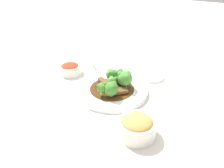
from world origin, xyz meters
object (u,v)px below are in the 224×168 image
object	(u,v)px
beef_strip_2	(105,81)
broccoli_floret_0	(113,81)
beef_strip_1	(118,91)
broccoli_floret_3	(111,74)
broccoli_floret_5	(101,88)
beef_strip_0	(105,88)
broccoli_floret_4	(125,78)
sauce_dish	(154,78)
broccoli_floret_1	(111,88)
side_bowl_kimchi	(70,69)
broccoli_floret_2	(120,75)
serving_spoon	(104,76)
side_bowl_appetizer	(137,126)
main_plate	(112,90)

from	to	relation	value
beef_strip_2	broccoli_floret_0	world-z (taller)	broccoli_floret_0
beef_strip_1	beef_strip_2	bearing A→B (deg)	-118.16
broccoli_floret_3	broccoli_floret_5	world-z (taller)	broccoli_floret_5
beef_strip_0	broccoli_floret_4	bearing A→B (deg)	126.37
beef_strip_2	sauce_dish	size ratio (longest dim) A/B	0.84
beef_strip_2	broccoli_floret_3	size ratio (longest dim) A/B	1.57
broccoli_floret_1	side_bowl_kimchi	size ratio (longest dim) A/B	0.57
broccoli_floret_3	broccoli_floret_5	xyz separation A→B (m)	(0.11, 0.02, 0.00)
broccoli_floret_2	serving_spoon	size ratio (longest dim) A/B	0.28
broccoli_floret_3	broccoli_floret_5	size ratio (longest dim) A/B	0.97
side_bowl_kimchi	sauce_dish	xyz separation A→B (m)	(-0.11, 0.33, -0.02)
side_bowl_kimchi	serving_spoon	bearing A→B (deg)	91.45
broccoli_floret_5	beef_strip_0	bearing A→B (deg)	-167.25
beef_strip_0	beef_strip_2	world-z (taller)	beef_strip_2
beef_strip_2	side_bowl_appetizer	distance (m)	0.27
broccoli_floret_3	serving_spoon	bearing A→B (deg)	-99.91
beef_strip_2	broccoli_floret_0	distance (m)	0.05
side_bowl_appetizer	beef_strip_1	bearing A→B (deg)	-140.33
beef_strip_1	broccoli_floret_4	distance (m)	0.05
beef_strip_1	broccoli_floret_1	size ratio (longest dim) A/B	1.37
beef_strip_1	broccoli_floret_4	world-z (taller)	broccoli_floret_4
broccoli_floret_1	broccoli_floret_3	world-z (taller)	broccoli_floret_1
beef_strip_1	side_bowl_appetizer	bearing A→B (deg)	39.67
sauce_dish	serving_spoon	bearing A→B (deg)	-59.73
broccoli_floret_1	side_bowl_appetizer	bearing A→B (deg)	48.76
broccoli_floret_1	sauce_dish	xyz separation A→B (m)	(-0.21, 0.09, -0.04)
side_bowl_kimchi	side_bowl_appetizer	xyz separation A→B (m)	(0.22, 0.38, 0.01)
main_plate	broccoli_floret_4	distance (m)	0.06
beef_strip_0	serving_spoon	size ratio (longest dim) A/B	0.37
broccoli_floret_1	broccoli_floret_2	world-z (taller)	broccoli_floret_1
beef_strip_1	broccoli_floret_3	size ratio (longest dim) A/B	1.62
broccoli_floret_0	broccoli_floret_2	xyz separation A→B (m)	(-0.05, 0.01, 0.00)
beef_strip_1	beef_strip_2	xyz separation A→B (m)	(-0.04, -0.07, 0.00)
broccoli_floret_5	serving_spoon	bearing A→B (deg)	-155.75
broccoli_floret_5	main_plate	bearing A→B (deg)	169.58
beef_strip_2	broccoli_floret_3	world-z (taller)	broccoli_floret_3
broccoli_floret_2	side_bowl_appetizer	distance (m)	0.27
broccoli_floret_1	side_bowl_appetizer	distance (m)	0.18
beef_strip_0	broccoli_floret_1	size ratio (longest dim) A/B	1.30
broccoli_floret_4	side_bowl_kimchi	size ratio (longest dim) A/B	0.67
beef_strip_2	broccoli_floret_1	world-z (taller)	broccoli_floret_1
broccoli_floret_0	broccoli_floret_4	xyz separation A→B (m)	(-0.02, 0.04, 0.01)
beef_strip_1	beef_strip_2	size ratio (longest dim) A/B	1.03
side_bowl_kimchi	broccoli_floret_2	bearing A→B (deg)	89.15
broccoli_floret_1	broccoli_floret_2	xyz separation A→B (m)	(-0.10, -0.01, 0.00)
serving_spoon	beef_strip_2	bearing A→B (deg)	34.54
beef_strip_2	side_bowl_appetizer	world-z (taller)	side_bowl_appetizer
broccoli_floret_2	sauce_dish	size ratio (longest dim) A/B	0.61
broccoli_floret_4	broccoli_floret_5	bearing A→B (deg)	-30.40
broccoli_floret_5	broccoli_floret_2	bearing A→B (deg)	169.22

